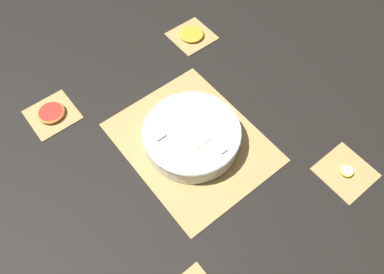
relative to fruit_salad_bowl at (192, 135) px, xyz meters
name	(u,v)px	position (x,y,z in m)	size (l,w,h in m)	color
ground_plane	(192,142)	(0.00, 0.00, -0.04)	(6.00, 6.00, 0.00)	black
bamboo_mat_center	(192,142)	(0.00, 0.00, -0.04)	(0.45, 0.36, 0.01)	#A8844C
coaster_mat_near_left	(52,114)	(-0.34, -0.27, -0.04)	(0.14, 0.14, 0.01)	#A8844C
coaster_mat_far_left	(192,36)	(-0.34, 0.27, -0.04)	(0.14, 0.14, 0.01)	#A8844C
coaster_mat_far_right	(346,172)	(0.34, 0.27, -0.04)	(0.14, 0.14, 0.01)	#A8844C
fruit_salad_bowl	(192,135)	(0.00, 0.00, 0.00)	(0.28, 0.28, 0.07)	silver
orange_slice_whole	(192,34)	(-0.34, 0.27, -0.03)	(0.08, 0.08, 0.01)	orange
banana_coin_single	(347,171)	(0.34, 0.27, -0.03)	(0.04, 0.04, 0.01)	beige
grapefruit_slice	(51,113)	(-0.34, -0.27, -0.03)	(0.08, 0.08, 0.01)	red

